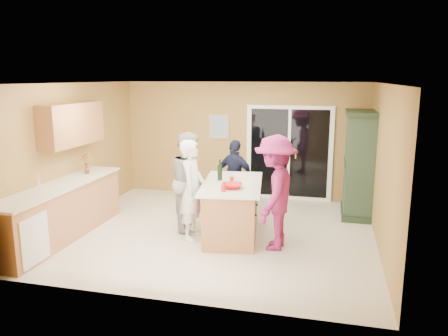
% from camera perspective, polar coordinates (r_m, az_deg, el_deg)
% --- Properties ---
extents(floor, '(5.50, 5.50, 0.00)m').
position_cam_1_polar(floor, '(7.85, -1.25, -8.34)').
color(floor, beige).
rests_on(floor, ground).
extents(ceiling, '(5.50, 5.00, 0.10)m').
position_cam_1_polar(ceiling, '(7.37, -1.34, 11.00)').
color(ceiling, white).
rests_on(ceiling, wall_back).
extents(wall_back, '(5.50, 0.10, 2.60)m').
position_cam_1_polar(wall_back, '(9.90, 2.47, 3.65)').
color(wall_back, tan).
rests_on(wall_back, ground).
extents(wall_front, '(5.50, 0.10, 2.60)m').
position_cam_1_polar(wall_front, '(5.19, -8.50, -4.00)').
color(wall_front, tan).
rests_on(wall_front, ground).
extents(wall_left, '(0.10, 5.00, 2.60)m').
position_cam_1_polar(wall_left, '(8.63, -19.23, 1.78)').
color(wall_left, tan).
rests_on(wall_left, ground).
extents(wall_right, '(0.10, 5.00, 2.60)m').
position_cam_1_polar(wall_right, '(7.30, 20.04, 0.00)').
color(wall_right, tan).
rests_on(wall_right, ground).
extents(left_cabinet_run, '(0.65, 3.05, 1.24)m').
position_cam_1_polar(left_cabinet_run, '(7.80, -21.11, -5.70)').
color(left_cabinet_run, '#B37045').
rests_on(left_cabinet_run, floor).
extents(upper_cabinets, '(0.35, 1.60, 0.75)m').
position_cam_1_polar(upper_cabinets, '(8.29, -19.23, 5.42)').
color(upper_cabinets, '#B37045').
rests_on(upper_cabinets, wall_left).
extents(sliding_door, '(1.90, 0.07, 2.10)m').
position_cam_1_polar(sliding_door, '(9.76, 8.48, 1.92)').
color(sliding_door, white).
rests_on(sliding_door, floor).
extents(framed_picture, '(0.46, 0.04, 0.56)m').
position_cam_1_polar(framed_picture, '(9.97, -0.65, 5.45)').
color(framed_picture, tan).
rests_on(framed_picture, wall_back).
extents(kitchen_island, '(1.21, 1.92, 0.95)m').
position_cam_1_polar(kitchen_island, '(7.53, 1.07, -5.65)').
color(kitchen_island, '#B37045').
rests_on(kitchen_island, floor).
extents(green_hutch, '(0.60, 1.13, 2.07)m').
position_cam_1_polar(green_hutch, '(8.91, 17.19, 0.32)').
color(green_hutch, '#213521').
rests_on(green_hutch, floor).
extents(woman_white, '(0.42, 0.63, 1.69)m').
position_cam_1_polar(woman_white, '(7.35, -4.15, -2.85)').
color(woman_white, silver).
rests_on(woman_white, floor).
extents(woman_grey, '(0.89, 1.02, 1.76)m').
position_cam_1_polar(woman_grey, '(7.82, -4.47, -1.71)').
color(woman_grey, '#A0A1A3').
rests_on(woman_grey, floor).
extents(woman_navy, '(0.95, 0.63, 1.49)m').
position_cam_1_polar(woman_navy, '(8.71, 1.48, -1.18)').
color(woman_navy, '#171F34').
rests_on(woman_navy, floor).
extents(woman_magenta, '(0.80, 1.25, 1.83)m').
position_cam_1_polar(woman_magenta, '(6.93, 6.67, -3.22)').
color(woman_magenta, '#8B1E61').
rests_on(woman_magenta, floor).
extents(serving_bowl, '(0.37, 0.37, 0.08)m').
position_cam_1_polar(serving_bowl, '(7.02, 1.08, -2.35)').
color(serving_bowl, red).
rests_on(serving_bowl, kitchen_island).
extents(tulip_vase, '(0.23, 0.18, 0.39)m').
position_cam_1_polar(tulip_vase, '(8.47, -17.55, 0.58)').
color(tulip_vase, red).
rests_on(tulip_vase, left_cabinet_run).
extents(tumbler_near, '(0.08, 0.08, 0.10)m').
position_cam_1_polar(tumbler_near, '(7.41, 1.01, -1.53)').
color(tumbler_near, red).
rests_on(tumbler_near, kitchen_island).
extents(tumbler_far, '(0.10, 0.10, 0.11)m').
position_cam_1_polar(tumbler_far, '(6.82, -0.07, -2.62)').
color(tumbler_far, red).
rests_on(tumbler_far, kitchen_island).
extents(wine_bottle, '(0.08, 0.08, 0.37)m').
position_cam_1_polar(wine_bottle, '(7.54, -0.55, -0.54)').
color(wine_bottle, black).
rests_on(wine_bottle, kitchen_island).
extents(white_plate, '(0.31, 0.31, 0.02)m').
position_cam_1_polar(white_plate, '(8.00, 2.32, -0.82)').
color(white_plate, white).
rests_on(white_plate, kitchen_island).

